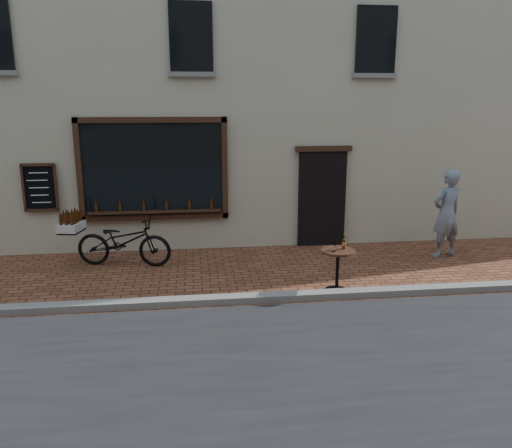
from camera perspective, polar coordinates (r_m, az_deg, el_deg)
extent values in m
plane|color=#562E1B|center=(8.33, 0.52, -9.34)|extent=(90.00, 90.00, 0.00)
cube|color=slate|center=(8.49, 0.34, -8.44)|extent=(90.00, 0.25, 0.12)
cube|color=#BAAB92|center=(14.25, -3.19, 20.64)|extent=(28.00, 6.00, 10.00)
cube|color=black|center=(11.17, -11.66, 6.14)|extent=(3.00, 0.06, 2.00)
cube|color=black|center=(11.07, -11.93, 11.57)|extent=(3.24, 0.10, 0.12)
cube|color=black|center=(11.33, -11.41, 0.80)|extent=(3.24, 0.10, 0.12)
cube|color=black|center=(11.38, -19.55, 5.77)|extent=(0.12, 0.10, 2.24)
cube|color=black|center=(11.14, -3.59, 6.37)|extent=(0.12, 0.10, 2.24)
cube|color=black|center=(11.26, -11.46, 1.39)|extent=(2.90, 0.16, 0.05)
cube|color=black|center=(11.64, 7.53, 2.85)|extent=(1.10, 0.10, 2.20)
cube|color=black|center=(11.46, 7.75, 8.53)|extent=(1.30, 0.10, 0.12)
cube|color=black|center=(11.64, -23.45, 3.85)|extent=(0.62, 0.04, 0.92)
cylinder|color=#3D1C07|center=(11.40, -17.76, 1.78)|extent=(0.06, 0.06, 0.19)
cylinder|color=#3D1C07|center=(11.31, -15.28, 1.87)|extent=(0.06, 0.06, 0.19)
cylinder|color=#3D1C07|center=(11.25, -12.75, 1.95)|extent=(0.06, 0.06, 0.19)
cylinder|color=#3D1C07|center=(11.22, -10.21, 2.03)|extent=(0.06, 0.06, 0.19)
cylinder|color=#3D1C07|center=(11.20, -7.66, 2.11)|extent=(0.06, 0.06, 0.19)
cylinder|color=#3D1C07|center=(11.21, -5.10, 2.19)|extent=(0.06, 0.06, 0.19)
cube|color=black|center=(11.14, -7.44, 20.47)|extent=(0.90, 0.06, 1.40)
cube|color=black|center=(11.85, 13.57, 19.80)|extent=(0.90, 0.06, 1.40)
imported|color=black|center=(10.52, -14.87, -1.93)|extent=(2.05, 1.07, 1.02)
cube|color=black|center=(10.88, -20.31, -0.77)|extent=(0.49, 0.61, 0.03)
cube|color=beige|center=(10.86, -20.35, -0.28)|extent=(0.50, 0.64, 0.16)
cylinder|color=#3D1C07|center=(10.59, -20.33, 0.43)|extent=(0.06, 0.06, 0.22)
cylinder|color=#3D1C07|center=(10.64, -20.89, 0.44)|extent=(0.06, 0.06, 0.22)
cylinder|color=#3D1C07|center=(10.69, -21.44, 0.45)|extent=(0.06, 0.06, 0.22)
cylinder|color=#3D1C07|center=(10.71, -20.03, 0.60)|extent=(0.06, 0.06, 0.22)
cylinder|color=#3D1C07|center=(10.76, -20.58, 0.61)|extent=(0.06, 0.06, 0.22)
cylinder|color=#3D1C07|center=(10.81, -21.12, 0.62)|extent=(0.06, 0.06, 0.22)
cylinder|color=#3D1C07|center=(10.83, -19.73, 0.76)|extent=(0.06, 0.06, 0.22)
cylinder|color=#3D1C07|center=(10.88, -20.28, 0.77)|extent=(0.06, 0.06, 0.22)
cylinder|color=#3D1C07|center=(10.93, -20.82, 0.78)|extent=(0.06, 0.06, 0.22)
cylinder|color=#3D1C07|center=(10.95, -19.44, 0.92)|extent=(0.06, 0.06, 0.22)
cylinder|color=#3D1C07|center=(11.00, -19.98, 0.93)|extent=(0.06, 0.06, 0.22)
cylinder|color=black|center=(9.03, 9.19, -7.53)|extent=(0.44, 0.44, 0.03)
cylinder|color=black|center=(8.91, 9.27, -5.36)|extent=(0.06, 0.06, 0.70)
cylinder|color=black|center=(8.80, 9.36, -3.09)|extent=(0.60, 0.60, 0.04)
cylinder|color=gold|center=(8.86, 10.03, -2.24)|extent=(0.06, 0.06, 0.06)
cylinder|color=white|center=(8.69, 8.89, -2.71)|extent=(0.08, 0.08, 0.13)
imported|color=slate|center=(11.44, 20.95, 1.13)|extent=(0.80, 0.63, 1.91)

